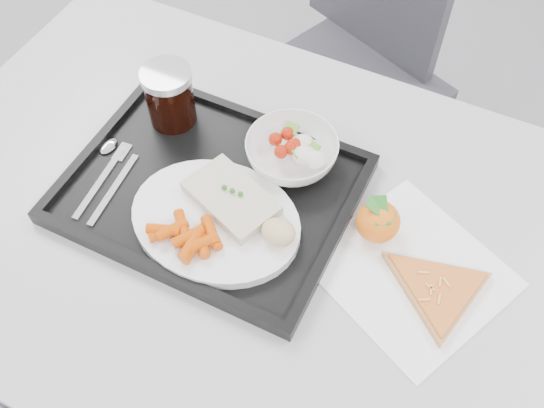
{
  "coord_description": "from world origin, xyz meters",
  "views": [
    {
      "loc": [
        0.25,
        -0.16,
        1.55
      ],
      "look_at": [
        0.01,
        0.33,
        0.77
      ],
      "focal_mm": 40.0,
      "sensor_mm": 36.0,
      "label": 1
    }
  ],
  "objects": [
    {
      "name": "salad_bowl",
      "position": [
        0.0,
        0.42,
        0.79
      ],
      "size": [
        0.15,
        0.15,
        0.05
      ],
      "color": "white",
      "rests_on": "tray"
    },
    {
      "name": "napkin",
      "position": [
        0.25,
        0.32,
        0.75
      ],
      "size": [
        0.33,
        0.32,
        0.0
      ],
      "color": "white",
      "rests_on": "table"
    },
    {
      "name": "salad_contents",
      "position": [
        0.02,
        0.43,
        0.8
      ],
      "size": [
        0.1,
        0.07,
        0.03
      ],
      "color": "#A21C08",
      "rests_on": "salad_bowl"
    },
    {
      "name": "chair",
      "position": [
        -0.08,
        1.0,
        0.54
      ],
      "size": [
        0.55,
        0.56,
        0.93
      ],
      "color": "#333239",
      "rests_on": "ground"
    },
    {
      "name": "table",
      "position": [
        0.0,
        0.3,
        0.68
      ],
      "size": [
        1.2,
        0.8,
        0.75
      ],
      "color": "#B9B9BB",
      "rests_on": "ground"
    },
    {
      "name": "carrot_pile",
      "position": [
        -0.06,
        0.21,
        0.79
      ],
      "size": [
        0.12,
        0.08,
        0.02
      ],
      "color": "#CA4805",
      "rests_on": "dinner_plate"
    },
    {
      "name": "cola_glass",
      "position": [
        -0.22,
        0.42,
        0.82
      ],
      "size": [
        0.09,
        0.09,
        0.11
      ],
      "color": "black",
      "rests_on": "tray"
    },
    {
      "name": "bread_roll",
      "position": [
        0.05,
        0.27,
        0.8
      ],
      "size": [
        0.06,
        0.06,
        0.03
      ],
      "color": "#E7B78E",
      "rests_on": "dinner_plate"
    },
    {
      "name": "tangerine",
      "position": [
        0.18,
        0.36,
        0.79
      ],
      "size": [
        0.07,
        0.07,
        0.07
      ],
      "color": "orange",
      "rests_on": "napkin"
    },
    {
      "name": "tray",
      "position": [
        -0.09,
        0.32,
        0.76
      ],
      "size": [
        0.45,
        0.35,
        0.03
      ],
      "color": "black",
      "rests_on": "table"
    },
    {
      "name": "dinner_plate",
      "position": [
        -0.05,
        0.26,
        0.77
      ],
      "size": [
        0.27,
        0.27,
        0.02
      ],
      "color": "white",
      "rests_on": "tray"
    },
    {
      "name": "fish_fillet",
      "position": [
        -0.04,
        0.3,
        0.79
      ],
      "size": [
        0.16,
        0.13,
        0.03
      ],
      "color": "beige",
      "rests_on": "dinner_plate"
    },
    {
      "name": "pizza_slice",
      "position": [
        0.29,
        0.3,
        0.76
      ],
      "size": [
        0.23,
        0.23,
        0.02
      ],
      "color": "tan",
      "rests_on": "napkin"
    },
    {
      "name": "cutlery",
      "position": [
        -0.26,
        0.27,
        0.77
      ],
      "size": [
        0.09,
        0.17,
        0.01
      ],
      "color": "silver",
      "rests_on": "tray"
    }
  ]
}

